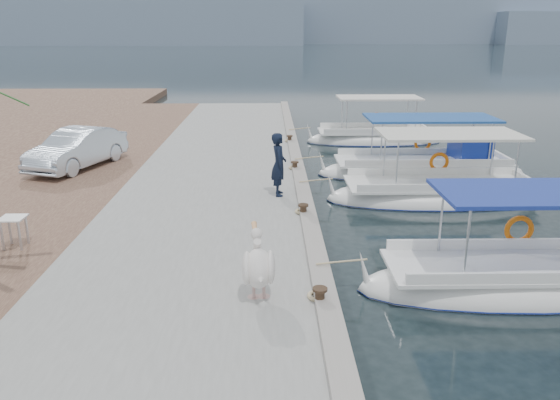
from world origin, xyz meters
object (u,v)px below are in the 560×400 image
(fishing_caique_d, at_px, (424,170))
(fisherman, at_px, (279,164))
(fishing_caique_e, at_px, (373,140))
(fishing_caique_b, at_px, (521,285))
(fishing_caique_c, at_px, (438,196))
(parked_car, at_px, (77,149))
(pelican, at_px, (258,266))

(fishing_caique_d, relative_size, fisherman, 4.16)
(fishing_caique_e, bearing_deg, fishing_caique_b, -89.15)
(fishing_caique_e, distance_m, fisherman, 11.62)
(fishing_caique_d, bearing_deg, fishing_caique_c, -97.26)
(fishing_caique_d, relative_size, fishing_caique_e, 1.21)
(fishing_caique_c, height_order, fishing_caique_e, same)
(fishing_caique_c, bearing_deg, fishing_caique_d, 82.74)
(fishing_caique_c, xyz_separation_m, fishing_caique_e, (-0.38, 9.51, 0.00))
(fishing_caique_c, distance_m, fisherman, 5.51)
(fisherman, relative_size, parked_car, 0.45)
(fishing_caique_c, relative_size, fisherman, 3.84)
(fishing_caique_e, bearing_deg, fishing_caique_d, -82.77)
(fishing_caique_b, relative_size, fisherman, 3.69)
(fisherman, height_order, parked_car, fisherman)
(fishing_caique_e, distance_m, pelican, 17.98)
(parked_car, bearing_deg, pelican, -37.46)
(fishing_caique_b, height_order, fisherman, fisherman)
(fishing_caique_e, height_order, pelican, fishing_caique_e)
(pelican, xyz_separation_m, parked_car, (-6.78, 10.28, 0.06))
(fishing_caique_b, height_order, fishing_caique_e, same)
(fishing_caique_b, relative_size, pelican, 4.41)
(fishing_caique_e, height_order, parked_car, fishing_caique_e)
(fishing_caique_b, bearing_deg, fishing_caique_c, 88.70)
(fishing_caique_d, bearing_deg, pelican, -119.64)
(fishing_caique_b, distance_m, fishing_caique_c, 6.45)
(fishing_caique_d, distance_m, fisherman, 7.16)
(fishing_caique_b, bearing_deg, fishing_caique_e, 90.85)
(fishing_caique_d, bearing_deg, parked_car, -177.48)
(fishing_caique_e, xyz_separation_m, fisherman, (-4.87, -10.46, 1.34))
(fishing_caique_b, height_order, parked_car, fishing_caique_b)
(fishing_caique_c, height_order, fishing_caique_d, same)
(fishing_caique_b, relative_size, fishing_caique_c, 0.96)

